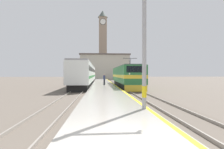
% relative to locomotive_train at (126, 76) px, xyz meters
% --- Properties ---
extents(ground_plane, '(200.00, 200.00, 0.00)m').
position_rel_locomotive_train_xyz_m(ground_plane, '(-3.69, 5.68, -1.81)').
color(ground_plane, '#60564C').
extents(platform, '(4.02, 140.00, 0.40)m').
position_rel_locomotive_train_xyz_m(platform, '(-3.69, 0.68, -1.61)').
color(platform, '#ADA89E').
rests_on(platform, ground).
extents(rail_track_near, '(2.83, 140.00, 0.16)m').
position_rel_locomotive_train_xyz_m(rail_track_near, '(0.00, 0.68, -1.78)').
color(rail_track_near, '#60564C').
rests_on(rail_track_near, ground).
extents(rail_track_far, '(2.84, 140.00, 0.16)m').
position_rel_locomotive_train_xyz_m(rail_track_far, '(-7.07, 0.68, -1.78)').
color(rail_track_far, '#60564C').
rests_on(rail_track_far, ground).
extents(locomotive_train, '(2.92, 16.86, 4.50)m').
position_rel_locomotive_train_xyz_m(locomotive_train, '(0.00, 0.00, 0.00)').
color(locomotive_train, black).
rests_on(locomotive_train, ground).
extents(passenger_train, '(2.92, 30.33, 4.04)m').
position_rel_locomotive_train_xyz_m(passenger_train, '(-7.07, 6.70, 0.36)').
color(passenger_train, black).
rests_on(passenger_train, ground).
extents(catenary_mast, '(2.32, 0.25, 7.93)m').
position_rel_locomotive_train_xyz_m(catenary_mast, '(-1.93, -19.87, 2.57)').
color(catenary_mast, '#9E9EA3').
rests_on(catenary_mast, platform).
extents(person_on_platform, '(0.34, 0.34, 1.83)m').
position_rel_locomotive_train_xyz_m(person_on_platform, '(-3.58, -0.31, -0.44)').
color(person_on_platform, '#23232D').
rests_on(person_on_platform, platform).
extents(clock_tower, '(4.39, 4.39, 31.01)m').
position_rel_locomotive_train_xyz_m(clock_tower, '(-2.79, 50.40, 14.47)').
color(clock_tower, gray).
rests_on(clock_tower, ground).
extents(station_building, '(19.80, 9.23, 10.12)m').
position_rel_locomotive_train_xyz_m(station_building, '(-2.15, 42.32, 3.27)').
color(station_building, '#B7B2A3').
rests_on(station_building, ground).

